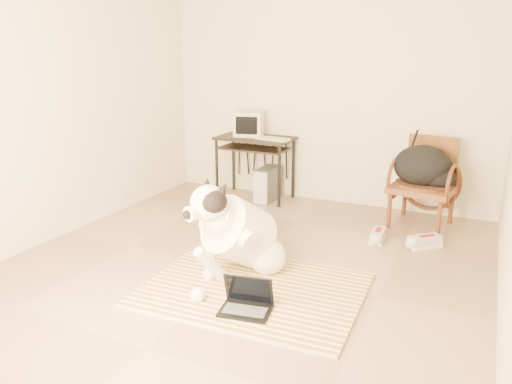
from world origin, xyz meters
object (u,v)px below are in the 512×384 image
Objects in this scene: laptop at (247,302)px; computer_desk at (255,146)px; rattan_chair at (425,182)px; dog at (239,235)px; pc_tower at (268,184)px; backpack at (425,168)px; crt_monitor at (249,124)px.

computer_desk is at bearing 114.33° from laptop.
dog is at bearing -121.39° from rattan_chair.
rattan_chair reaches higher than laptop.
backpack reaches higher than pc_tower.
rattan_chair is at bearing -3.24° from computer_desk.
laptop is (0.33, -0.52, -0.28)m from dog.
crt_monitor is at bearing 150.48° from computer_desk.
crt_monitor is at bearing 175.37° from rattan_chair.
laptop is 2.64m from backpack.
rattan_chair reaches higher than dog.
backpack is (2.14, -0.21, -0.30)m from crt_monitor.
dog is 2.15m from pc_tower.
backpack is at bearing -3.87° from pc_tower.
dog is 1.35× the size of rattan_chair.
dog is 2.78× the size of pc_tower.
pc_tower is (0.30, -0.09, -0.72)m from crt_monitor.
backpack is at bearing -94.44° from rattan_chair.
computer_desk is 2.05m from rattan_chair.
rattan_chair reaches higher than backpack.
dog reaches higher than backpack.
crt_monitor is at bearing 174.37° from backpack.
laptop is at bearing -65.67° from computer_desk.
pc_tower is at bearing -8.23° from computer_desk.
crt_monitor reaches higher than rattan_chair.
computer_desk reaches higher than laptop.
pc_tower reaches higher than laptop.
computer_desk is at bearing 112.16° from dog.
computer_desk is 0.29m from crt_monitor.
computer_desk is (-1.17, 2.59, 0.59)m from laptop.
dog is 2.40m from crt_monitor.
backpack reaches higher than computer_desk.
crt_monitor is at bearing 113.97° from dog.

